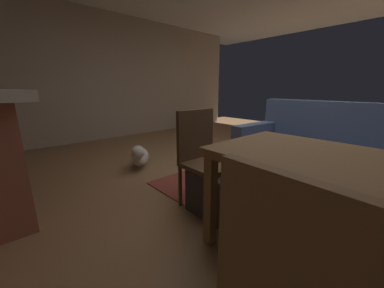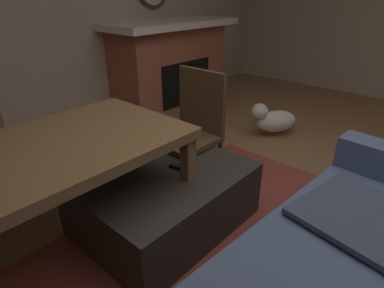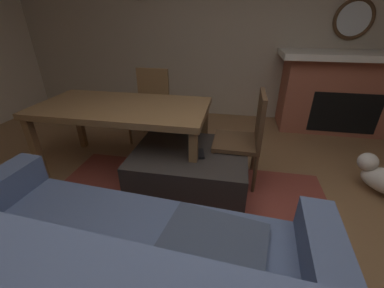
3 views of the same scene
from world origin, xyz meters
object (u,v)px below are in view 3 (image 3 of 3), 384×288
object	(u,v)px
couch	(116,284)
ottoman_coffee_table	(190,169)
tv_remote	(201,154)
round_wall_mirror	(354,19)
dining_table	(123,112)
dining_chair_west	(247,134)
dining_chair_south	(151,101)
fireplace	(342,92)

from	to	relation	value
couch	ottoman_coffee_table	distance (m)	1.30
couch	tv_remote	distance (m)	1.27
round_wall_mirror	dining_table	size ratio (longest dim) A/B	0.30
couch	dining_chair_west	distance (m)	1.64
dining_table	dining_chair_south	size ratio (longest dim) A/B	1.85
dining_table	dining_chair_west	bearing A→B (deg)	179.94
couch	dining_chair_south	size ratio (longest dim) A/B	2.37
round_wall_mirror	couch	distance (m)	4.09
tv_remote	ottoman_coffee_table	bearing A→B (deg)	-36.87
dining_chair_south	fireplace	bearing A→B (deg)	-163.46
fireplace	ottoman_coffee_table	distance (m)	2.62
dining_chair_west	ottoman_coffee_table	bearing A→B (deg)	22.01
fireplace	tv_remote	xyz separation A→B (m)	(1.75, 1.85, -0.15)
fireplace	dining_table	xyz separation A→B (m)	(2.60, 1.59, 0.10)
round_wall_mirror	dining_chair_west	distance (m)	2.51
tv_remote	dining_chair_south	bearing A→B (deg)	-64.84
dining_chair_south	ottoman_coffee_table	bearing A→B (deg)	125.43
dining_chair_west	fireplace	bearing A→B (deg)	-130.23
tv_remote	dining_table	world-z (taller)	dining_table
dining_table	dining_chair_west	xyz separation A→B (m)	(-1.25, 0.00, -0.14)
tv_remote	dining_chair_west	distance (m)	0.49
ottoman_coffee_table	dining_chair_south	bearing A→B (deg)	-54.57
fireplace	round_wall_mirror	world-z (taller)	round_wall_mirror
fireplace	dining_table	world-z (taller)	fireplace
fireplace	couch	distance (m)	3.69
fireplace	round_wall_mirror	size ratio (longest dim) A/B	3.53
couch	fireplace	bearing A→B (deg)	-122.78
fireplace	dining_chair_south	distance (m)	2.71
couch	dining_table	size ratio (longest dim) A/B	1.28
fireplace	tv_remote	world-z (taller)	fireplace
couch	dining_chair_south	world-z (taller)	couch
dining_chair_west	couch	bearing A→B (deg)	66.77
fireplace	tv_remote	size ratio (longest dim) A/B	11.54
dining_chair_south	round_wall_mirror	bearing A→B (deg)	-157.85
dining_table	round_wall_mirror	bearing A→B (deg)	-144.16
round_wall_mirror	dining_table	world-z (taller)	round_wall_mirror
fireplace	ottoman_coffee_table	bearing A→B (deg)	44.05
dining_table	dining_chair_west	size ratio (longest dim) A/B	1.85
ottoman_coffee_table	dining_chair_south	distance (m)	1.31
couch	dining_chair_south	bearing A→B (deg)	-75.44
dining_chair_south	dining_chair_west	bearing A→B (deg)	146.57
fireplace	dining_chair_west	xyz separation A→B (m)	(1.35, 1.59, -0.04)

